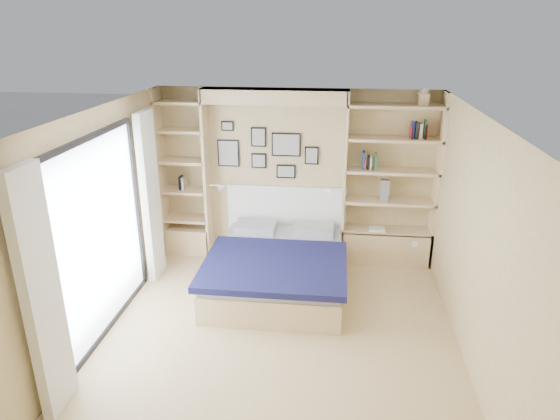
# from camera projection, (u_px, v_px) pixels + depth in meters

# --- Properties ---
(ground) EXTENTS (4.50, 4.50, 0.00)m
(ground) POSITION_uv_depth(u_px,v_px,m) (278.00, 336.00, 5.67)
(ground) COLOR tan
(ground) RESTS_ON ground
(room_shell) EXTENTS (4.50, 4.50, 4.50)m
(room_shell) POSITION_uv_depth(u_px,v_px,m) (263.00, 201.00, 6.75)
(room_shell) COLOR tan
(room_shell) RESTS_ON ground
(bed) EXTENTS (1.79, 2.20, 1.07)m
(bed) POSITION_uv_depth(u_px,v_px,m) (278.00, 267.00, 6.66)
(bed) COLOR beige
(bed) RESTS_ON ground
(photo_gallery) EXTENTS (1.48, 0.02, 0.82)m
(photo_gallery) POSITION_uv_depth(u_px,v_px,m) (265.00, 151.00, 7.22)
(photo_gallery) COLOR black
(photo_gallery) RESTS_ON ground
(reading_lamps) EXTENTS (1.92, 0.12, 0.15)m
(reading_lamps) POSITION_uv_depth(u_px,v_px,m) (274.00, 189.00, 7.18)
(reading_lamps) COLOR silver
(reading_lamps) RESTS_ON ground
(shelf_decor) EXTENTS (3.50, 0.23, 2.03)m
(shelf_decor) POSITION_uv_depth(u_px,v_px,m) (376.00, 150.00, 6.87)
(shelf_decor) COLOR #AE372E
(shelf_decor) RESTS_ON ground
(deck_chair) EXTENTS (0.59, 0.91, 0.88)m
(deck_chair) POSITION_uv_depth(u_px,v_px,m) (35.00, 278.00, 6.09)
(deck_chair) COLOR tan
(deck_chair) RESTS_ON ground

